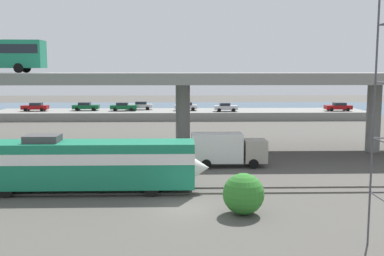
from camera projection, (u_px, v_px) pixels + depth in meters
The scene contains 16 objects.
ground_plane at pixel (186, 208), 29.80m from camera, with size 260.00×260.00×0.00m, color #4C4944.
rail_strip_near at pixel (185, 193), 33.01m from camera, with size 110.00×0.12×0.12m, color #59544C.
rail_strip_far at pixel (185, 188), 34.51m from camera, with size 110.00×0.12×0.12m, color #59544C.
train_locomotive at pixel (93, 162), 33.31m from camera, with size 17.14×3.04×4.18m.
highway_overpass at pixel (183, 81), 48.69m from camera, with size 96.00×10.45×8.44m.
service_truck_east at pixel (226, 149), 42.33m from camera, with size 6.80×2.46×3.04m.
pier_parking_lot at pixel (181, 114), 84.26m from camera, with size 66.12×10.06×1.43m, color gray.
parked_car_0 at pixel (186, 106), 83.75m from camera, with size 4.02×1.92×1.50m.
parked_car_1 at pixel (140, 105), 85.66m from camera, with size 4.64×1.87×1.50m.
parked_car_2 at pixel (123, 106), 83.28m from camera, with size 4.65×1.95×1.50m.
parked_car_3 at pixel (86, 106), 83.76m from camera, with size 4.69×1.89×1.50m.
parked_car_4 at pixel (338, 107), 83.00m from camera, with size 4.66×1.97×1.50m.
parked_car_5 at pixel (226, 107), 81.98m from camera, with size 4.05×2.00×1.50m.
parked_car_6 at pixel (35, 107), 82.79m from camera, with size 4.57×1.93×1.50m.
harbor_water at pixel (181, 108), 107.16m from camera, with size 140.00×36.00×0.01m, color #385B7A.
shrub_right at pixel (243, 194), 28.33m from camera, with size 2.54×2.54×2.54m, color #2F7B2A.
Camera 1 is at (-0.42, -28.93, 8.80)m, focal length 43.60 mm.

